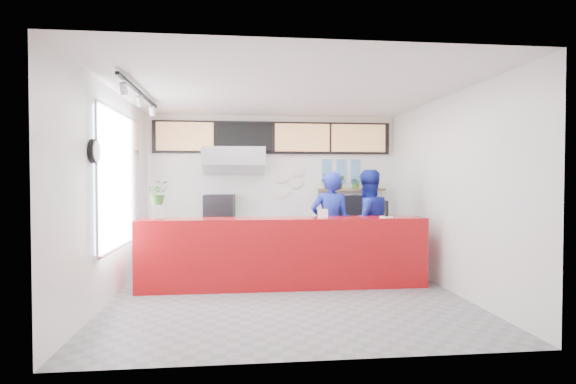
% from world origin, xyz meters
% --- Properties ---
extents(floor, '(5.00, 5.00, 0.00)m').
position_xyz_m(floor, '(0.00, 0.00, 0.00)').
color(floor, slate).
rests_on(floor, ground).
extents(ceiling, '(5.00, 5.00, 0.00)m').
position_xyz_m(ceiling, '(0.00, 0.00, 3.00)').
color(ceiling, silver).
extents(wall_back, '(5.00, 0.00, 5.00)m').
position_xyz_m(wall_back, '(0.00, 2.50, 1.50)').
color(wall_back, white).
rests_on(wall_back, ground).
extents(wall_left, '(0.00, 5.00, 5.00)m').
position_xyz_m(wall_left, '(-2.50, 0.00, 1.50)').
color(wall_left, white).
rests_on(wall_left, ground).
extents(wall_right, '(0.00, 5.00, 5.00)m').
position_xyz_m(wall_right, '(2.50, 0.00, 1.50)').
color(wall_right, white).
rests_on(wall_right, ground).
extents(service_counter, '(4.50, 0.60, 1.10)m').
position_xyz_m(service_counter, '(0.00, 0.40, 0.55)').
color(service_counter, '#A20B0F').
rests_on(service_counter, ground).
extents(cream_band, '(5.00, 0.02, 0.80)m').
position_xyz_m(cream_band, '(0.00, 2.49, 2.60)').
color(cream_band, beige).
rests_on(cream_band, wall_back).
extents(prep_bench, '(1.80, 0.60, 0.90)m').
position_xyz_m(prep_bench, '(-0.80, 2.20, 0.45)').
color(prep_bench, '#B2B5BA').
rests_on(prep_bench, ground).
extents(panini_oven, '(0.61, 0.61, 0.51)m').
position_xyz_m(panini_oven, '(-1.08, 2.20, 1.16)').
color(panini_oven, black).
rests_on(panini_oven, prep_bench).
extents(extraction_hood, '(1.20, 0.70, 0.35)m').
position_xyz_m(extraction_hood, '(-0.80, 2.15, 2.15)').
color(extraction_hood, '#B2B5BA').
rests_on(extraction_hood, ceiling).
extents(hood_lip, '(1.20, 0.69, 0.31)m').
position_xyz_m(hood_lip, '(-0.80, 2.15, 1.95)').
color(hood_lip, '#B2B5BA').
rests_on(hood_lip, ceiling).
extents(right_bench, '(1.80, 0.60, 0.90)m').
position_xyz_m(right_bench, '(1.50, 2.20, 0.45)').
color(right_bench, '#B2B5BA').
rests_on(right_bench, ground).
extents(espresso_machine, '(0.82, 0.61, 0.50)m').
position_xyz_m(espresso_machine, '(1.43, 2.20, 1.15)').
color(espresso_machine, black).
rests_on(espresso_machine, right_bench).
extents(espresso_tray, '(0.73, 0.63, 0.06)m').
position_xyz_m(espresso_tray, '(1.43, 2.20, 1.38)').
color(espresso_tray, silver).
rests_on(espresso_tray, espresso_machine).
extents(herb_shelf, '(1.40, 0.18, 0.04)m').
position_xyz_m(herb_shelf, '(1.60, 2.40, 1.50)').
color(herb_shelf, brown).
rests_on(herb_shelf, wall_back).
extents(menu_board_far_left, '(1.10, 0.10, 0.55)m').
position_xyz_m(menu_board_far_left, '(-1.75, 2.38, 2.55)').
color(menu_board_far_left, tan).
rests_on(menu_board_far_left, wall_back).
extents(menu_board_mid_left, '(1.10, 0.10, 0.55)m').
position_xyz_m(menu_board_mid_left, '(-0.59, 2.38, 2.55)').
color(menu_board_mid_left, black).
rests_on(menu_board_mid_left, wall_back).
extents(menu_board_mid_right, '(1.10, 0.10, 0.55)m').
position_xyz_m(menu_board_mid_right, '(0.57, 2.38, 2.55)').
color(menu_board_mid_right, tan).
rests_on(menu_board_mid_right, wall_back).
extents(menu_board_far_right, '(1.10, 0.10, 0.55)m').
position_xyz_m(menu_board_far_right, '(1.73, 2.38, 2.55)').
color(menu_board_far_right, tan).
rests_on(menu_board_far_right, wall_back).
extents(soffit, '(4.80, 0.04, 0.65)m').
position_xyz_m(soffit, '(0.00, 2.46, 2.55)').
color(soffit, black).
rests_on(soffit, wall_back).
extents(window_pane, '(0.04, 2.20, 1.90)m').
position_xyz_m(window_pane, '(-2.47, 0.30, 1.70)').
color(window_pane, silver).
rests_on(window_pane, wall_left).
extents(window_frame, '(0.03, 2.30, 2.00)m').
position_xyz_m(window_frame, '(-2.45, 0.30, 1.70)').
color(window_frame, '#B2B5BA').
rests_on(window_frame, wall_left).
extents(wall_clock_rim, '(0.05, 0.30, 0.30)m').
position_xyz_m(wall_clock_rim, '(-2.46, -0.90, 2.05)').
color(wall_clock_rim, black).
rests_on(wall_clock_rim, wall_left).
extents(wall_clock_face, '(0.02, 0.26, 0.26)m').
position_xyz_m(wall_clock_face, '(-2.43, -0.90, 2.05)').
color(wall_clock_face, white).
rests_on(wall_clock_face, wall_left).
extents(track_rail, '(0.05, 2.40, 0.04)m').
position_xyz_m(track_rail, '(-2.10, 0.00, 2.94)').
color(track_rail, black).
rests_on(track_rail, ceiling).
extents(dec_plate_a, '(0.24, 0.03, 0.24)m').
position_xyz_m(dec_plate_a, '(0.15, 2.47, 1.75)').
color(dec_plate_a, silver).
rests_on(dec_plate_a, wall_back).
extents(dec_plate_b, '(0.24, 0.03, 0.24)m').
position_xyz_m(dec_plate_b, '(0.45, 2.47, 1.65)').
color(dec_plate_b, silver).
rests_on(dec_plate_b, wall_back).
extents(dec_plate_c, '(0.24, 0.03, 0.24)m').
position_xyz_m(dec_plate_c, '(0.15, 2.47, 1.45)').
color(dec_plate_c, silver).
rests_on(dec_plate_c, wall_back).
extents(dec_plate_d, '(0.24, 0.03, 0.24)m').
position_xyz_m(dec_plate_d, '(0.50, 2.47, 1.90)').
color(dec_plate_d, silver).
rests_on(dec_plate_d, wall_back).
extents(photo_frame_a, '(0.20, 0.02, 0.25)m').
position_xyz_m(photo_frame_a, '(1.10, 2.48, 2.00)').
color(photo_frame_a, '#598CBF').
rests_on(photo_frame_a, wall_back).
extents(photo_frame_b, '(0.20, 0.02, 0.25)m').
position_xyz_m(photo_frame_b, '(1.40, 2.48, 2.00)').
color(photo_frame_b, '#598CBF').
rests_on(photo_frame_b, wall_back).
extents(photo_frame_c, '(0.20, 0.02, 0.25)m').
position_xyz_m(photo_frame_c, '(1.70, 2.48, 2.00)').
color(photo_frame_c, '#598CBF').
rests_on(photo_frame_c, wall_back).
extents(photo_frame_d, '(0.20, 0.02, 0.25)m').
position_xyz_m(photo_frame_d, '(1.10, 2.48, 1.75)').
color(photo_frame_d, '#598CBF').
rests_on(photo_frame_d, wall_back).
extents(photo_frame_e, '(0.20, 0.02, 0.25)m').
position_xyz_m(photo_frame_e, '(1.40, 2.48, 1.75)').
color(photo_frame_e, '#598CBF').
rests_on(photo_frame_e, wall_back).
extents(photo_frame_f, '(0.20, 0.02, 0.25)m').
position_xyz_m(photo_frame_f, '(1.70, 2.48, 1.75)').
color(photo_frame_f, '#598CBF').
rests_on(photo_frame_f, wall_back).
extents(staff_center, '(0.68, 0.45, 1.84)m').
position_xyz_m(staff_center, '(0.85, 0.89, 0.92)').
color(staff_center, navy).
rests_on(staff_center, ground).
extents(staff_right, '(1.03, 0.87, 1.88)m').
position_xyz_m(staff_right, '(1.53, 1.02, 0.94)').
color(staff_right, navy).
rests_on(staff_right, ground).
extents(herb_a, '(0.21, 0.18, 0.33)m').
position_xyz_m(herb_a, '(1.07, 2.40, 1.69)').
color(herb_a, '#326B25').
rests_on(herb_a, herb_shelf).
extents(herb_b, '(0.17, 0.14, 0.27)m').
position_xyz_m(herb_b, '(1.37, 2.40, 1.65)').
color(herb_b, '#326B25').
rests_on(herb_b, herb_shelf).
extents(herb_c, '(0.29, 0.27, 0.26)m').
position_xyz_m(herb_c, '(1.69, 2.40, 1.65)').
color(herb_c, '#326B25').
rests_on(herb_c, herb_shelf).
extents(herb_d, '(0.17, 0.15, 0.27)m').
position_xyz_m(herb_d, '(2.08, 2.40, 1.66)').
color(herb_d, '#326B25').
rests_on(herb_d, herb_shelf).
extents(glass_vase, '(0.26, 0.26, 0.24)m').
position_xyz_m(glass_vase, '(-1.91, 0.33, 1.22)').
color(glass_vase, white).
rests_on(glass_vase, service_counter).
extents(basil_vase, '(0.37, 0.34, 0.36)m').
position_xyz_m(basil_vase, '(-1.91, 0.33, 1.50)').
color(basil_vase, '#326B25').
rests_on(basil_vase, glass_vase).
extents(napkin_holder, '(0.16, 0.11, 0.14)m').
position_xyz_m(napkin_holder, '(0.61, 0.36, 1.17)').
color(napkin_holder, white).
rests_on(napkin_holder, service_counter).
extents(white_plate, '(0.26, 0.26, 0.02)m').
position_xyz_m(white_plate, '(1.63, 0.30, 1.11)').
color(white_plate, white).
rests_on(white_plate, service_counter).
extents(pepper_mill, '(0.08, 0.08, 0.25)m').
position_xyz_m(pepper_mill, '(1.63, 0.30, 1.24)').
color(pepper_mill, black).
rests_on(pepper_mill, white_plate).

